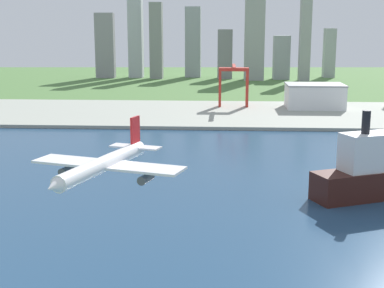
# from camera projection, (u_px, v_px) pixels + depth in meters

# --- Properties ---
(ground_plane) EXTENTS (2400.00, 2400.00, 0.00)m
(ground_plane) POSITION_uv_depth(u_px,v_px,m) (228.00, 175.00, 275.00)
(ground_plane) COLOR #4C753B
(water_bay) EXTENTS (840.00, 360.00, 0.15)m
(water_bay) POSITION_uv_depth(u_px,v_px,m) (228.00, 215.00, 216.38)
(water_bay) COLOR navy
(water_bay) RESTS_ON ground
(industrial_pier) EXTENTS (840.00, 140.00, 2.50)m
(industrial_pier) POSITION_uv_depth(u_px,v_px,m) (227.00, 114.00, 460.31)
(industrial_pier) COLOR #9CA194
(industrial_pier) RESTS_ON ground
(airplane_landing) EXTENTS (32.93, 35.96, 10.69)m
(airplane_landing) POSITION_uv_depth(u_px,v_px,m) (104.00, 165.00, 112.48)
(airplane_landing) COLOR white
(cargo_ship) EXTENTS (70.47, 41.11, 37.70)m
(cargo_ship) POSITION_uv_depth(u_px,v_px,m) (384.00, 173.00, 238.40)
(cargo_ship) COLOR #381914
(cargo_ship) RESTS_ON water_bay
(port_crane_red) EXTENTS (26.20, 46.51, 36.74)m
(port_crane_red) POSITION_uv_depth(u_px,v_px,m) (234.00, 76.00, 484.57)
(port_crane_red) COLOR #B72D23
(port_crane_red) RESTS_ON industrial_pier
(warehouse_main) EXTENTS (49.13, 37.03, 20.78)m
(warehouse_main) POSITION_uv_depth(u_px,v_px,m) (315.00, 96.00, 481.77)
(warehouse_main) COLOR white
(warehouse_main) RESTS_ON industrial_pier
(distant_skyline) EXTENTS (338.45, 73.40, 127.67)m
(distant_skyline) POSITION_uv_depth(u_px,v_px,m) (211.00, 42.00, 774.11)
(distant_skyline) COLOR gray
(distant_skyline) RESTS_ON ground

